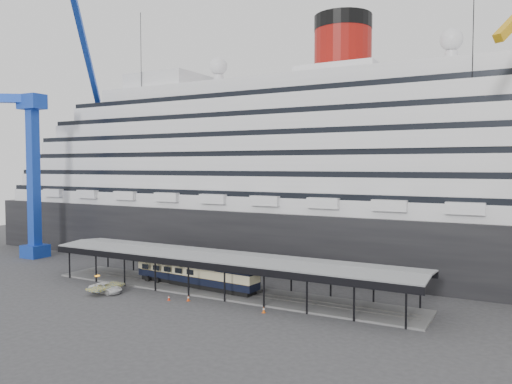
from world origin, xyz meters
TOP-DOWN VIEW (x-y plane):
  - ground at (0.00, 0.00)m, footprint 200.00×200.00m
  - cruise_ship at (0.05, 32.00)m, footprint 130.00×30.00m
  - platform_canopy at (0.00, 5.00)m, footprint 56.00×9.18m
  - crane_blue at (-45.11, 10.62)m, footprint 22.63×19.19m
  - port_truck at (-13.93, -3.33)m, footprint 4.97×2.38m
  - pullman_carriage at (-4.64, 5.00)m, footprint 20.85×4.48m
  - traffic_cone_left at (-1.39, -1.20)m, footprint 0.41×0.41m
  - traffic_cone_mid at (-3.81, -2.18)m, footprint 0.35×0.35m
  - traffic_cone_right at (9.74, -1.16)m, footprint 0.44×0.44m

SIDE VIEW (x-z plane):
  - ground at x=0.00m, z-range 0.00..0.00m
  - traffic_cone_mid at x=-3.81m, z-range 0.00..0.65m
  - traffic_cone_left at x=-1.39m, z-range 0.00..0.76m
  - traffic_cone_right at x=9.74m, z-range 0.00..0.77m
  - port_truck at x=-13.93m, z-range 0.00..1.37m
  - platform_canopy at x=0.00m, z-range -0.29..5.01m
  - pullman_carriage at x=-4.64m, z-range -7.68..12.64m
  - cruise_ship at x=0.05m, z-range -3.60..40.30m
  - crane_blue at x=-45.11m, z-range -3.84..43.76m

